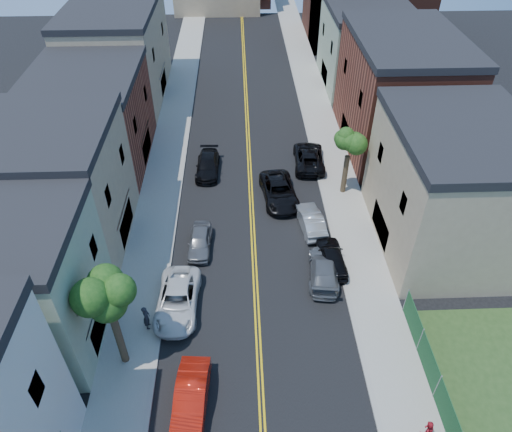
{
  "coord_description": "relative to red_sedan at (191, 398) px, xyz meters",
  "views": [
    {
      "loc": [
        -0.82,
        -2.25,
        24.53
      ],
      "look_at": [
        0.23,
        24.7,
        2.0
      ],
      "focal_mm": 33.13,
      "sensor_mm": 36.0,
      "label": 1
    }
  ],
  "objects": [
    {
      "name": "grey_car_left",
      "position": [
        -0.18,
        12.43,
        -0.08
      ],
      "size": [
        1.85,
        4.2,
        1.41
      ],
      "primitive_type": "imported",
      "rotation": [
        0.0,
        0.0,
        -0.05
      ],
      "color": "#585B60",
      "rests_on": "ground"
    },
    {
      "name": "silver_car_right",
      "position": [
        8.34,
        14.45,
        -0.04
      ],
      "size": [
        2.13,
        4.68,
        1.49
      ],
      "primitive_type": "imported",
      "rotation": [
        0.0,
        0.0,
        3.27
      ],
      "color": "#A3A6AA",
      "rests_on": "ground"
    },
    {
      "name": "black_suv_lane",
      "position": [
        6.15,
        18.2,
        0.02
      ],
      "size": [
        3.3,
        6.06,
        1.61
      ],
      "primitive_type": "imported",
      "rotation": [
        0.0,
        0.0,
        0.11
      ],
      "color": "black",
      "rests_on": "ground"
    },
    {
      "name": "white_pickup",
      "position": [
        -1.32,
        6.82,
        0.0
      ],
      "size": [
        2.84,
        5.77,
        1.58
      ],
      "primitive_type": "imported",
      "rotation": [
        0.0,
        0.0,
        -0.04
      ],
      "color": "silver",
      "rests_on": "ground"
    },
    {
      "name": "bldg_right_brick",
      "position": [
        17.8,
        26.94,
        4.21
      ],
      "size": [
        9.0,
        14.0,
        10.0
      ],
      "primitive_type": "cube",
      "color": "brown",
      "rests_on": "ground"
    },
    {
      "name": "bldg_right_palegrn",
      "position": [
        17.8,
        40.94,
        3.46
      ],
      "size": [
        9.0,
        12.0,
        8.5
      ],
      "primitive_type": "cube",
      "color": "gray",
      "rests_on": "ground"
    },
    {
      "name": "curb_right",
      "position": [
        9.95,
        28.94,
        -0.71
      ],
      "size": [
        0.3,
        100.0,
        0.15
      ],
      "primitive_type": "cube",
      "color": "gray",
      "rests_on": "ground"
    },
    {
      "name": "bldg_left_tan_far",
      "position": [
        -10.2,
        38.94,
        3.96
      ],
      "size": [
        9.0,
        16.0,
        9.5
      ],
      "primitive_type": "cube",
      "color": "#998466",
      "rests_on": "ground"
    },
    {
      "name": "tree_right_far",
      "position": [
        11.72,
        18.95,
        4.97
      ],
      "size": [
        4.4,
        4.4,
        8.03
      ],
      "color": "#332619",
      "rests_on": "sidewalk_right"
    },
    {
      "name": "fence_right",
      "position": [
        13.3,
        -1.56,
        0.31
      ],
      "size": [
        0.04,
        15.0,
        1.9
      ],
      "primitive_type": "cube",
      "color": "#143F1E",
      "rests_on": "sidewalk_right"
    },
    {
      "name": "curb_left",
      "position": [
        -2.35,
        28.94,
        -0.71
      ],
      "size": [
        0.3,
        100.0,
        0.15
      ],
      "primitive_type": "cube",
      "color": "gray",
      "rests_on": "ground"
    },
    {
      "name": "pedestrian_left",
      "position": [
        -3.07,
        5.27,
        0.27
      ],
      "size": [
        0.49,
        0.69,
        1.81
      ],
      "primitive_type": "imported",
      "rotation": [
        0.0,
        0.0,
        1.65
      ],
      "color": "#212228",
      "rests_on": "sidewalk_left"
    },
    {
      "name": "bldg_left_brick",
      "position": [
        -10.2,
        24.94,
        3.21
      ],
      "size": [
        9.0,
        12.0,
        8.0
      ],
      "primitive_type": "cube",
      "color": "brown",
      "rests_on": "ground"
    },
    {
      "name": "tree_left_mid",
      "position": [
        -4.08,
        2.95,
        5.8
      ],
      "size": [
        5.2,
        5.2,
        9.29
      ],
      "color": "#332619",
      "rests_on": "sidewalk_left"
    },
    {
      "name": "grey_car_right",
      "position": [
        8.57,
        9.22,
        -0.05
      ],
      "size": [
        2.69,
        5.27,
        1.46
      ],
      "primitive_type": "imported",
      "rotation": [
        0.0,
        0.0,
        3.01
      ],
      "color": "#55585C",
      "rests_on": "ground"
    },
    {
      "name": "sidewalk_right",
      "position": [
        11.7,
        28.94,
        -0.71
      ],
      "size": [
        3.2,
        100.0,
        0.15
      ],
      "primitive_type": "cube",
      "color": "gray",
      "rests_on": "ground"
    },
    {
      "name": "bldg_left_tan_near",
      "position": [
        -10.2,
        13.94,
        3.71
      ],
      "size": [
        9.0,
        10.0,
        9.0
      ],
      "primitive_type": "cube",
      "color": "#998466",
      "rests_on": "ground"
    },
    {
      "name": "pedestrian_right",
      "position": [
        12.02,
        -2.37,
        0.16
      ],
      "size": [
        0.86,
        0.73,
        1.59
      ],
      "primitive_type": "imported",
      "rotation": [
        0.0,
        0.0,
        3.32
      ],
      "color": "#AA1A25",
      "rests_on": "sidewalk_right"
    },
    {
      "name": "red_sedan",
      "position": [
        0.0,
        0.0,
        0.0
      ],
      "size": [
        1.99,
        4.88,
        1.57
      ],
      "primitive_type": "imported",
      "rotation": [
        0.0,
        0.0,
        -0.07
      ],
      "color": "red",
      "rests_on": "ground"
    },
    {
      "name": "sidewalk_left",
      "position": [
        -4.1,
        28.94,
        -0.71
      ],
      "size": [
        3.2,
        100.0,
        0.15
      ],
      "primitive_type": "cube",
      "color": "gray",
      "rests_on": "ground"
    },
    {
      "name": "black_car_left",
      "position": [
        0.0,
        22.5,
        -0.07
      ],
      "size": [
        2.19,
        5.0,
        1.43
      ],
      "primitive_type": "imported",
      "rotation": [
        0.0,
        0.0,
        -0.04
      ],
      "color": "black",
      "rests_on": "ground"
    },
    {
      "name": "bldg_left_palegrn",
      "position": [
        -10.2,
        4.94,
        3.46
      ],
      "size": [
        9.0,
        8.0,
        8.5
      ],
      "primitive_type": "cube",
      "color": "gray",
      "rests_on": "ground"
    },
    {
      "name": "bldg_right_tan",
      "position": [
        17.8,
        12.94,
        3.71
      ],
      "size": [
        9.0,
        12.0,
        9.0
      ],
      "primitive_type": "cube",
      "color": "#998466",
      "rests_on": "ground"
    },
    {
      "name": "black_car_right",
      "position": [
        9.3,
        10.36,
        -0.03
      ],
      "size": [
        1.93,
        4.49,
        1.51
      ],
      "primitive_type": "imported",
      "rotation": [
        0.0,
        0.0,
        3.18
      ],
      "color": "black",
      "rests_on": "ground"
    },
    {
      "name": "dark_car_right_far",
      "position": [
        9.3,
        23.39,
        0.01
      ],
      "size": [
        2.94,
        5.86,
        1.59
      ],
      "primitive_type": "imported",
      "rotation": [
        0.0,
        0.0,
        3.09
      ],
      "color": "black",
      "rests_on": "ground"
    }
  ]
}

